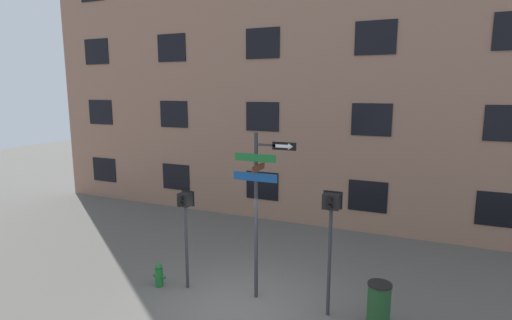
# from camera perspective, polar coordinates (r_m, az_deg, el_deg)

# --- Properties ---
(ground_plane) EXTENTS (60.00, 60.00, 0.00)m
(ground_plane) POSITION_cam_1_polar(r_m,az_deg,el_deg) (9.92, -2.57, -20.32)
(ground_plane) COLOR #595651
(building_facade) EXTENTS (24.00, 0.63, 13.39)m
(building_facade) POSITION_cam_1_polar(r_m,az_deg,el_deg) (14.88, 8.87, 16.37)
(building_facade) COLOR #936B56
(building_facade) RESTS_ON ground_plane
(street_sign_pole) EXTENTS (1.52, 0.71, 4.04)m
(street_sign_pole) POSITION_cam_1_polar(r_m,az_deg,el_deg) (9.37, 0.42, -5.64)
(street_sign_pole) COLOR #2D2D33
(street_sign_pole) RESTS_ON ground_plane
(pedestrian_signal_left) EXTENTS (0.36, 0.40, 2.53)m
(pedestrian_signal_left) POSITION_cam_1_polar(r_m,az_deg,el_deg) (10.16, -10.06, -7.70)
(pedestrian_signal_left) COLOR #2D2D33
(pedestrian_signal_left) RESTS_ON ground_plane
(pedestrian_signal_right) EXTENTS (0.42, 0.40, 2.84)m
(pedestrian_signal_right) POSITION_cam_1_polar(r_m,az_deg,el_deg) (8.87, 10.62, -8.44)
(pedestrian_signal_right) COLOR #2D2D33
(pedestrian_signal_right) RESTS_ON ground_plane
(fire_hydrant) EXTENTS (0.36, 0.20, 0.62)m
(fire_hydrant) POSITION_cam_1_polar(r_m,az_deg,el_deg) (10.98, -13.68, -15.71)
(fire_hydrant) COLOR #196028
(fire_hydrant) RESTS_ON ground_plane
(trash_bin) EXTENTS (0.51, 0.51, 0.98)m
(trash_bin) POSITION_cam_1_polar(r_m,az_deg,el_deg) (9.39, 17.13, -19.19)
(trash_bin) COLOR #1E4723
(trash_bin) RESTS_ON ground_plane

